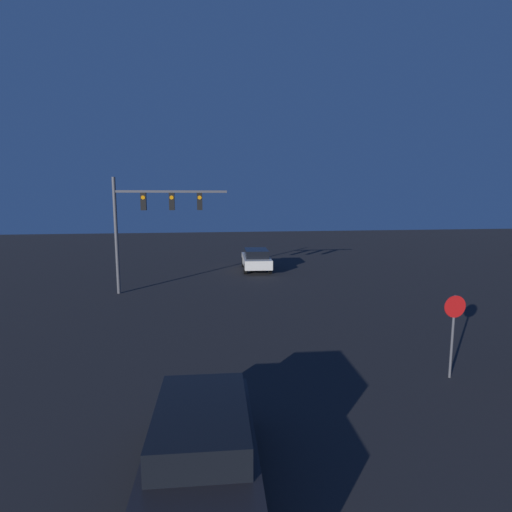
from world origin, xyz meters
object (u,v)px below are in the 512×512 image
object	(u,v)px
car_far	(256,259)
traffic_signal_mast	(150,214)
stop_sign	(454,322)
car_near	(202,450)

from	to	relation	value
car_far	traffic_signal_mast	bearing A→B (deg)	-134.18
traffic_signal_mast	stop_sign	bearing A→B (deg)	-51.53
car_near	car_far	distance (m)	21.41
traffic_signal_mast	stop_sign	size ratio (longest dim) A/B	2.58
stop_sign	car_near	bearing A→B (deg)	-153.27
car_far	traffic_signal_mast	xyz separation A→B (m)	(-6.43, -5.84, 3.39)
car_near	traffic_signal_mast	distance (m)	15.75
car_near	stop_sign	world-z (taller)	stop_sign
car_near	car_far	bearing A→B (deg)	-97.94
car_near	car_far	size ratio (longest dim) A/B	1.00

